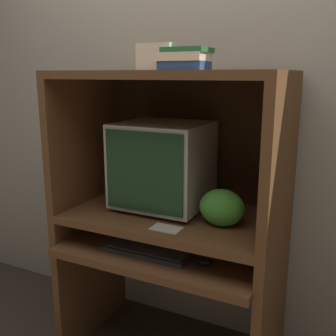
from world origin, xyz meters
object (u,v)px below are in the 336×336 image
(keyboard, at_px, (148,250))
(snack_bag, at_px, (222,208))
(mouse, at_px, (204,262))
(storage_box, at_px, (160,57))
(crt_monitor, at_px, (163,164))
(book_stack, at_px, (185,59))

(keyboard, bearing_deg, snack_bag, 20.45)
(mouse, xyz_separation_m, storage_box, (-0.30, 0.17, 0.85))
(keyboard, xyz_separation_m, mouse, (0.27, -0.00, 0.00))
(snack_bag, bearing_deg, crt_monitor, 162.78)
(crt_monitor, relative_size, storage_box, 2.57)
(storage_box, bearing_deg, mouse, -29.41)
(keyboard, height_order, storage_box, storage_box)
(book_stack, bearing_deg, mouse, -35.62)
(mouse, height_order, storage_box, storage_box)
(keyboard, bearing_deg, book_stack, 37.39)
(crt_monitor, distance_m, mouse, 0.52)
(book_stack, height_order, storage_box, storage_box)
(mouse, height_order, book_stack, book_stack)
(mouse, distance_m, storage_box, 0.92)
(keyboard, relative_size, mouse, 5.66)
(keyboard, height_order, book_stack, book_stack)
(snack_bag, relative_size, storage_box, 1.22)
(crt_monitor, relative_size, keyboard, 1.04)
(storage_box, bearing_deg, book_stack, -22.76)
(keyboard, relative_size, snack_bag, 2.04)
(crt_monitor, height_order, snack_bag, crt_monitor)
(keyboard, height_order, snack_bag, snack_bag)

